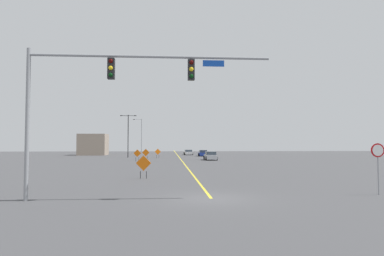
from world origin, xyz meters
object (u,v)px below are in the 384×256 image
Objects in this scene: car_white_mid at (188,152)px; car_blue_passing at (203,153)px; construction_sign_median_near at (146,153)px; construction_sign_left_shoulder at (143,164)px; traffic_signal_assembly at (109,85)px; street_lamp_near_left at (128,132)px; stop_sign at (378,159)px; construction_sign_right_shoulder at (137,154)px; car_silver_approaching at (210,156)px; construction_sign_left_lane at (158,152)px; street_lamp_mid_left at (141,134)px.

car_blue_passing is at bearing -71.05° from car_white_mid.
car_blue_passing is (11.31, 15.31, -0.51)m from construction_sign_median_near.
traffic_signal_assembly is at bearing -95.84° from construction_sign_left_shoulder.
traffic_signal_assembly is 1.46× the size of street_lamp_near_left.
construction_sign_left_shoulder is 0.41× the size of car_blue_passing.
street_lamp_near_left reaches higher than stop_sign.
traffic_signal_assembly is 50.24m from street_lamp_near_left.
traffic_signal_assembly is 11.06m from construction_sign_left_shoulder.
car_white_mid is at bearing 48.18° from street_lamp_near_left.
car_silver_approaching is at bearing 14.59° from construction_sign_right_shoulder.
construction_sign_right_shoulder is at bearing -165.41° from car_silver_approaching.
construction_sign_left_shoulder is at bearing -107.08° from car_silver_approaching.
construction_sign_left_shoulder is at bearing -81.60° from street_lamp_near_left.
street_lamp_near_left reaches higher than construction_sign_median_near.
construction_sign_left_lane is 0.39× the size of car_blue_passing.
traffic_signal_assembly is 57.42m from car_blue_passing.
construction_sign_median_near is at bearing -65.96° from street_lamp_near_left.
car_blue_passing is at bearing 53.55° from construction_sign_median_near.
construction_sign_left_shoulder is at bearing -97.11° from car_white_mid.
street_lamp_mid_left is 5.32× the size of construction_sign_left_lane.
street_lamp_mid_left is at bearing 88.76° from street_lamp_near_left.
street_lamp_mid_left reaches higher than street_lamp_near_left.
street_lamp_mid_left is 5.09× the size of construction_sign_left_shoulder.
stop_sign is at bearing -65.59° from construction_sign_right_shoulder.
car_blue_passing is (9.50, 8.04, -0.45)m from construction_sign_left_lane.
car_silver_approaching is (11.82, 3.08, -0.47)m from construction_sign_right_shoulder.
car_blue_passing is at bearing 93.94° from stop_sign.
street_lamp_mid_left is (-4.35, 74.49, -0.59)m from traffic_signal_assembly.
construction_sign_right_shoulder is 26.31m from construction_sign_left_shoulder.
stop_sign is 53.08m from street_lamp_near_left.
car_silver_approaching is (-0.48, -16.97, 0.04)m from car_blue_passing.
construction_sign_left_lane is at bearing 105.66° from stop_sign.
construction_sign_right_shoulder is 12.33m from construction_sign_left_lane.
construction_sign_left_shoulder is 0.40× the size of car_silver_approaching.
street_lamp_mid_left reaches higher than car_blue_passing.
street_lamp_near_left is at bearing 114.04° from construction_sign_median_near.
street_lamp_near_left is 4.77× the size of construction_sign_left_lane.
street_lamp_near_left reaches higher than construction_sign_left_shoulder.
construction_sign_left_shoulder is at bearing -101.57° from car_blue_passing.
stop_sign is at bearing 2.39° from traffic_signal_assembly.
street_lamp_near_left is 0.90× the size of street_lamp_mid_left.
construction_sign_left_lane is at bearing 135.28° from car_silver_approaching.
street_lamp_near_left is 1.82× the size of car_silver_approaching.
car_white_mid is at bearing 95.13° from car_silver_approaching.
street_lamp_near_left is 14.65m from construction_sign_right_shoulder.
car_silver_approaching is (-4.32, 38.65, -1.29)m from stop_sign.
traffic_signal_assembly is 40.82m from car_silver_approaching.
traffic_signal_assembly is at bearing -88.85° from construction_sign_median_near.
construction_sign_median_near is 10.96m from car_silver_approaching.
construction_sign_right_shoulder is 12.23m from car_silver_approaching.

